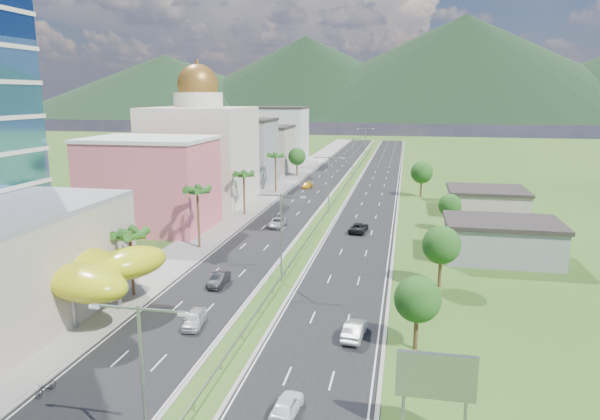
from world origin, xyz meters
The scene contains 37 objects.
ground centered at (0.00, 0.00, 0.00)m, with size 500.00×500.00×0.00m, color #2D5119.
road_left centered at (-7.50, 90.00, 0.02)m, with size 11.00×260.00×0.04m, color black.
road_right centered at (7.50, 90.00, 0.02)m, with size 11.00×260.00×0.04m, color black.
sidewalk_left centered at (-17.00, 90.00, 0.06)m, with size 7.00×260.00×0.12m, color gray.
median_guardrail centered at (0.00, 71.99, 0.62)m, with size 0.10×216.06×0.76m.
streetlight_median_a centered at (0.00, -25.00, 6.75)m, with size 6.04×0.25×11.00m.
streetlight_median_b centered at (0.00, 10.00, 6.75)m, with size 6.04×0.25×11.00m.
streetlight_median_c centered at (0.00, 50.00, 6.75)m, with size 6.04×0.25×11.00m.
streetlight_median_d centered at (0.00, 95.00, 6.75)m, with size 6.04×0.25×11.00m.
streetlight_median_e centered at (0.00, 140.00, 6.75)m, with size 6.04×0.25×11.00m.
lime_canopy centered at (-20.00, -4.00, 4.99)m, with size 18.00×15.00×7.40m.
pink_shophouse centered at (-28.00, 32.00, 7.50)m, with size 20.00×15.00×15.00m, color #D6576C.
domed_building centered at (-28.00, 55.00, 11.35)m, with size 20.00×20.00×28.70m.
midrise_grey centered at (-27.00, 80.00, 8.00)m, with size 16.00×15.00×16.00m, color gray.
midrise_beige centered at (-27.00, 102.00, 6.50)m, with size 16.00×15.00×13.00m, color gray.
midrise_white centered at (-27.00, 125.00, 9.00)m, with size 16.00×15.00×18.00m, color silver.
billboard centered at (17.00, -18.00, 4.42)m, with size 5.20×0.35×6.20m.
shed_near centered at (28.00, 25.00, 2.50)m, with size 15.00×10.00×5.00m, color gray.
shed_far centered at (30.00, 55.00, 2.20)m, with size 14.00×12.00×4.40m, color gray.
palm_tree_b centered at (-15.50, 2.00, 7.06)m, with size 3.60×3.60×8.10m.
palm_tree_c centered at (-15.50, 22.00, 8.50)m, with size 3.60×3.60×9.60m.
palm_tree_d centered at (-15.50, 45.00, 7.54)m, with size 3.60×3.60×8.60m.
palm_tree_e centered at (-15.50, 70.00, 8.31)m, with size 3.60×3.60×9.40m.
leafy_tree_lfar centered at (-15.50, 95.00, 5.58)m, with size 4.90×4.90×8.05m.
leafy_tree_ra centered at (16.00, -5.00, 4.78)m, with size 4.20×4.20×6.90m.
leafy_tree_rb centered at (19.00, 12.00, 5.18)m, with size 4.55×4.55×7.47m.
leafy_tree_rc centered at (22.00, 40.00, 4.37)m, with size 3.85×3.85×6.33m.
leafy_tree_rd centered at (18.00, 70.00, 5.58)m, with size 4.90×4.90×8.05m.
mountain_ridge centered at (60.00, 450.00, 0.00)m, with size 860.00×140.00×90.00m, color black, non-canonical shape.
car_white_near_left centered at (-5.51, -4.38, 0.80)m, with size 1.78×4.44×1.51m, color silver.
car_dark_left centered at (-7.08, 7.12, 0.80)m, with size 1.60×4.60×1.51m, color black.
car_silver_mid_left centered at (-7.01, 36.79, 0.80)m, with size 2.52×5.46×1.52m, color #A0A3A7.
car_yellow_far_left centered at (-9.10, 76.52, 0.69)m, with size 1.82×4.47×1.30m, color gold.
car_white_near_right centered at (6.79, -17.29, 0.77)m, with size 1.72×4.28×1.46m, color white.
car_silver_right centered at (10.36, -3.87, 0.85)m, with size 1.71×4.91×1.62m, color #ADB1B5.
car_dark_far_right centered at (7.14, 36.03, 0.82)m, with size 2.60×5.63×1.57m, color black.
motorcycle centered at (-11.96, -18.21, 0.69)m, with size 0.62×2.04×1.31m, color black.
Camera 1 is at (14.50, -50.90, 22.63)m, focal length 32.00 mm.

